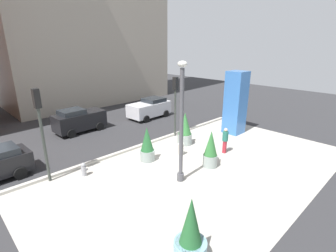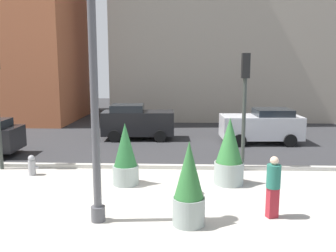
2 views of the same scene
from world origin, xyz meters
The scene contains 13 objects.
ground_plane centered at (0.00, 4.00, 0.00)m, with size 60.00×60.00×0.00m, color #2D2D30.
plaza_pavement centered at (0.00, -2.00, 0.00)m, with size 18.00×10.00×0.02m, color #ADA89E.
curb_strip centered at (0.00, 3.12, 0.08)m, with size 18.00×0.24×0.16m, color #B7B2A8.
lamp_post centered at (-1.73, -1.74, 2.89)m, with size 0.44×0.44×5.93m.
potted_plant_near_left centered at (-1.47, 1.20, 0.98)m, with size 0.87×0.87×2.09m.
potted_plant_near_right centered at (1.98, 1.38, 1.07)m, with size 0.99×0.99×2.27m.
potted_plant_by_pillar centered at (0.58, -1.85, 1.01)m, with size 0.82×0.82×2.14m.
fire_hydrant centered at (-5.04, 2.10, 0.37)m, with size 0.36×0.26×0.75m.
concrete_bollard centered at (0.52, 0.37, 0.38)m, with size 0.36×0.36×0.75m, color #B2ADA3.
traffic_light_far_side centered at (2.70, 3.03, 2.97)m, with size 0.28×0.42×4.39m.
car_curb_east centered at (4.49, 8.11, 0.91)m, with size 4.09×2.26×1.78m.
car_curb_west centered at (-2.04, 8.88, 0.95)m, with size 3.91×2.06×1.89m.
pedestrian_by_curb centered at (2.77, -1.33, 0.92)m, with size 0.46×0.46×1.65m.
Camera 2 is at (0.41, -10.41, 3.93)m, focal length 38.67 mm.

